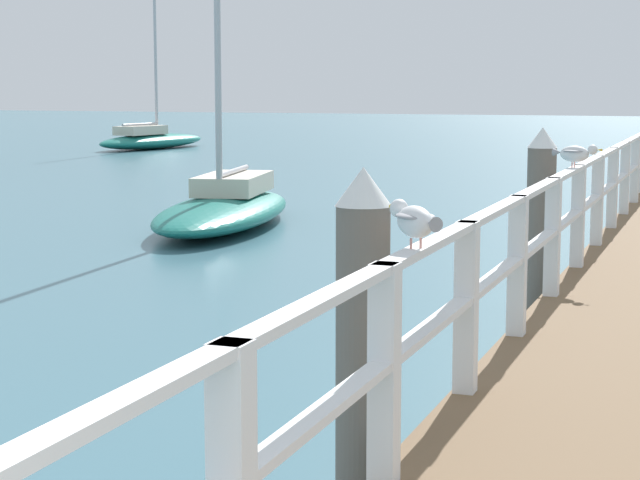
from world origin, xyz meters
The scene contains 7 objects.
pier_railing centered at (-1.06, 13.44, 1.07)m, with size 0.12×25.41×0.98m.
dock_piling_near centered at (-1.44, 4.82, 0.90)m, with size 0.29×0.29×1.79m.
dock_piling_far centered at (-1.44, 10.44, 0.90)m, with size 0.29×0.29×1.79m.
seagull_foreground centered at (-1.06, 4.44, 1.58)m, with size 0.35×0.39×0.21m.
seagull_background centered at (-1.05, 9.91, 1.58)m, with size 0.47×0.23×0.21m.
boat_2 centered at (-18.48, 33.75, 0.34)m, with size 2.41×5.42×6.38m.
boat_4 centered at (-7.11, 15.30, 0.32)m, with size 2.65×5.50×6.22m.
Camera 1 is at (0.33, -0.62, 2.21)m, focal length 63.47 mm.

